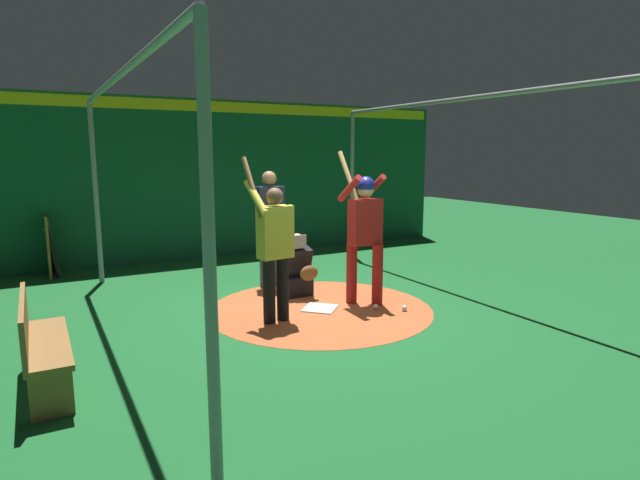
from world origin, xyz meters
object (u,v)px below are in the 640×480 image
Objects in this scene: baseball_0 at (404,308)px; visitor at (275,245)px; bench at (40,344)px; baseball_1 at (376,307)px; catcher at (297,271)px; bat_rack at (49,246)px; batter at (364,227)px; umpire at (270,222)px; home_plate at (320,308)px.

visitor is at bearing -104.74° from baseball_0.
visitor is 1.45× the size of bench.
baseball_1 is at bearing 97.69° from bench.
bat_rack reaches higher than catcher.
batter reaches higher than umpire.
visitor is at bearing 106.19° from bench.
catcher reaches higher than home_plate.
catcher is 12.62× the size of baseball_1.
baseball_0 is at bearing 94.17° from bench.
bench reaches higher than baseball_1.
home_plate is at bearing 96.20° from visitor.
bench reaches higher than home_plate.
visitor is (0.18, -0.74, 0.96)m from home_plate.
catcher is 3.78m from bench.
visitor is at bearing -85.04° from batter.
baseball_0 is (4.68, 4.06, -0.45)m from bat_rack.
visitor reaches higher than bat_rack.
umpire is 2.23m from baseball_1.
catcher reaches higher than baseball_1.
catcher is 0.51× the size of umpire.
home_plate is 1.26m from batter.
baseball_1 reaches higher than home_plate.
visitor is at bearing 29.30° from bat_rack.
bench is at bearing -81.66° from visitor.
home_plate is 5.14m from bat_rack.
bench is (4.99, -0.22, -0.06)m from bat_rack.
bench is 19.07× the size of baseball_0.
visitor is 1.68m from baseball_1.
home_plate is 0.84m from catcher.
catcher is at bearing -152.57° from baseball_1.
catcher reaches higher than bench.
batter is (0.06, 0.66, 1.07)m from home_plate.
batter reaches higher than baseball_0.
baseball_1 is at bearing 73.18° from visitor.
batter is 28.65× the size of baseball_1.
catcher is (-0.83, -0.63, -0.72)m from batter.
bench reaches higher than baseball_0.
home_plate is at bearing 105.72° from bench.
baseball_1 is (-0.54, 3.98, -0.39)m from bench.
baseball_1 is at bearing 57.78° from home_plate.
baseball_1 is at bearing -126.36° from baseball_0.
batter is 1.17× the size of umpire.
umpire is at bearing -176.61° from home_plate.
bench is at bearing -85.83° from baseball_0.
bench is (0.94, -3.34, 0.42)m from home_plate.
umpire is at bearing -158.78° from baseball_1.
home_plate is 0.45× the size of catcher.
bench is at bearing -63.22° from catcher.
baseball_0 is at bearing 67.42° from visitor.
bat_rack is at bearing -139.06° from baseball_0.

